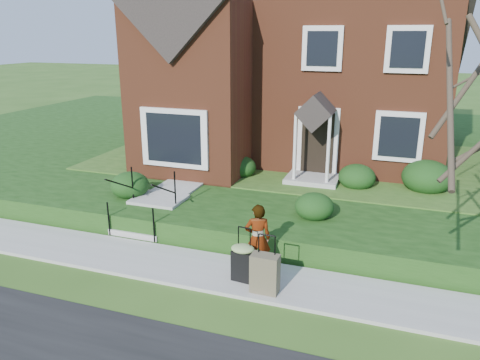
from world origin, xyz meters
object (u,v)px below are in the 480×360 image
at_px(woman, 258,239).
at_px(suitcase_olive, 265,273).
at_px(front_steps, 151,210).
at_px(suitcase_black, 243,260).

height_order(woman, suitcase_olive, woman).
height_order(front_steps, woman, woman).
relative_size(front_steps, woman, 1.30).
relative_size(suitcase_black, suitcase_olive, 0.98).
xyz_separation_m(woman, suitcase_olive, (0.39, -0.76, -0.37)).
bearing_deg(woman, suitcase_olive, 95.17).
xyz_separation_m(front_steps, woman, (3.50, -1.56, 0.38)).
relative_size(woman, suitcase_olive, 1.28).
xyz_separation_m(front_steps, suitcase_black, (3.32, -2.03, 0.06)).
distance_m(front_steps, suitcase_black, 3.89).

